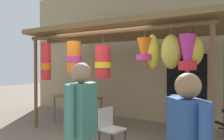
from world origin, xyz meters
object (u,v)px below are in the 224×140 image
(folding_chair, at_px, (109,125))
(shopper_by_bananas, at_px, (81,124))
(wicker_basket_by_table, at_px, (107,124))
(flower_heap_on_table, at_px, (77,95))
(display_table, at_px, (77,99))
(wicker_basket_spare, at_px, (75,129))

(folding_chair, xyz_separation_m, shopper_by_bananas, (0.80, -1.80, 0.52))
(folding_chair, relative_size, wicker_basket_by_table, 2.03)
(flower_heap_on_table, distance_m, shopper_by_bananas, 4.19)
(display_table, distance_m, folding_chair, 2.47)
(folding_chair, distance_m, shopper_by_bananas, 2.04)
(flower_heap_on_table, height_order, shopper_by_bananas, shopper_by_bananas)
(flower_heap_on_table, xyz_separation_m, wicker_basket_by_table, (1.08, -0.03, -0.69))
(wicker_basket_spare, bearing_deg, flower_heap_on_table, 128.42)
(display_table, bearing_deg, folding_chair, -34.24)
(shopper_by_bananas, bearing_deg, wicker_basket_by_table, 118.97)
(wicker_basket_by_table, distance_m, shopper_by_bananas, 3.64)
(display_table, xyz_separation_m, wicker_basket_by_table, (1.13, -0.10, -0.55))
(wicker_basket_spare, height_order, shopper_by_bananas, shopper_by_bananas)
(wicker_basket_spare, bearing_deg, wicker_basket_by_table, 61.28)
(wicker_basket_by_table, height_order, shopper_by_bananas, shopper_by_bananas)
(flower_heap_on_table, bearing_deg, wicker_basket_spare, -51.58)
(wicker_basket_by_table, height_order, wicker_basket_spare, wicker_basket_by_table)
(folding_chair, relative_size, shopper_by_bananas, 0.49)
(display_table, height_order, shopper_by_bananas, shopper_by_bananas)
(display_table, distance_m, wicker_basket_spare, 1.27)
(display_table, bearing_deg, wicker_basket_spare, -52.05)
(folding_chair, height_order, wicker_basket_spare, folding_chair)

